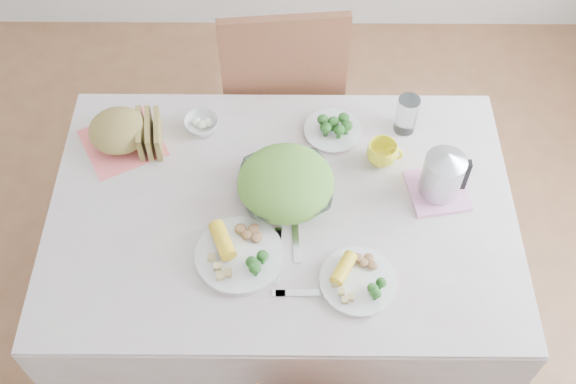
{
  "coord_description": "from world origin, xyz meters",
  "views": [
    {
      "loc": [
        0.03,
        -1.23,
        2.55
      ],
      "look_at": [
        0.02,
        0.02,
        0.82
      ],
      "focal_mm": 42.0,
      "sensor_mm": 36.0,
      "label": 1
    }
  ],
  "objects_px": {
    "chair_far": "(280,96)",
    "salad_bowl": "(286,188)",
    "electric_kettle": "(444,169)",
    "dining_table": "(283,267)",
    "dinner_plate_right": "(358,281)",
    "yellow_mug": "(382,153)",
    "dinner_plate_left": "(240,255)"
  },
  "relations": [
    {
      "from": "yellow_mug",
      "to": "electric_kettle",
      "type": "relative_size",
      "value": 0.57
    },
    {
      "from": "dining_table",
      "to": "salad_bowl",
      "type": "relative_size",
      "value": 4.76
    },
    {
      "from": "yellow_mug",
      "to": "chair_far",
      "type": "bearing_deg",
      "value": 121.07
    },
    {
      "from": "chair_far",
      "to": "salad_bowl",
      "type": "distance_m",
      "value": 0.8
    },
    {
      "from": "dining_table",
      "to": "salad_bowl",
      "type": "xyz_separation_m",
      "value": [
        0.01,
        0.05,
        0.42
      ]
    },
    {
      "from": "electric_kettle",
      "to": "dining_table",
      "type": "bearing_deg",
      "value": 179.0
    },
    {
      "from": "yellow_mug",
      "to": "dining_table",
      "type": "bearing_deg",
      "value": -149.78
    },
    {
      "from": "dinner_plate_right",
      "to": "electric_kettle",
      "type": "height_order",
      "value": "electric_kettle"
    },
    {
      "from": "chair_far",
      "to": "salad_bowl",
      "type": "bearing_deg",
      "value": 86.84
    },
    {
      "from": "dinner_plate_right",
      "to": "dining_table",
      "type": "bearing_deg",
      "value": 130.35
    },
    {
      "from": "dinner_plate_left",
      "to": "yellow_mug",
      "type": "xyz_separation_m",
      "value": [
        0.46,
        0.38,
        0.03
      ]
    },
    {
      "from": "chair_far",
      "to": "electric_kettle",
      "type": "bearing_deg",
      "value": 120.85
    },
    {
      "from": "dining_table",
      "to": "yellow_mug",
      "type": "height_order",
      "value": "yellow_mug"
    },
    {
      "from": "salad_bowl",
      "to": "yellow_mug",
      "type": "xyz_separation_m",
      "value": [
        0.32,
        0.14,
        0.0
      ]
    },
    {
      "from": "dinner_plate_right",
      "to": "electric_kettle",
      "type": "bearing_deg",
      "value": 50.46
    },
    {
      "from": "dining_table",
      "to": "dinner_plate_right",
      "type": "height_order",
      "value": "dinner_plate_right"
    },
    {
      "from": "yellow_mug",
      "to": "electric_kettle",
      "type": "distance_m",
      "value": 0.23
    },
    {
      "from": "yellow_mug",
      "to": "electric_kettle",
      "type": "xyz_separation_m",
      "value": [
        0.18,
        -0.13,
        0.08
      ]
    },
    {
      "from": "dining_table",
      "to": "dinner_plate_left",
      "type": "bearing_deg",
      "value": -124.31
    },
    {
      "from": "electric_kettle",
      "to": "dinner_plate_right",
      "type": "bearing_deg",
      "value": -137.84
    },
    {
      "from": "dining_table",
      "to": "chair_far",
      "type": "xyz_separation_m",
      "value": [
        -0.02,
        0.78,
        0.09
      ]
    },
    {
      "from": "salad_bowl",
      "to": "electric_kettle",
      "type": "height_order",
      "value": "electric_kettle"
    },
    {
      "from": "salad_bowl",
      "to": "dinner_plate_left",
      "type": "xyz_separation_m",
      "value": [
        -0.14,
        -0.24,
        -0.03
      ]
    },
    {
      "from": "chair_far",
      "to": "electric_kettle",
      "type": "distance_m",
      "value": 0.98
    },
    {
      "from": "dining_table",
      "to": "yellow_mug",
      "type": "bearing_deg",
      "value": 30.22
    },
    {
      "from": "chair_far",
      "to": "electric_kettle",
      "type": "relative_size",
      "value": 5.81
    },
    {
      "from": "dinner_plate_right",
      "to": "dinner_plate_left",
      "type": "bearing_deg",
      "value": 166.41
    },
    {
      "from": "dinner_plate_left",
      "to": "yellow_mug",
      "type": "relative_size",
      "value": 2.62
    },
    {
      "from": "dinner_plate_right",
      "to": "electric_kettle",
      "type": "xyz_separation_m",
      "value": [
        0.28,
        0.34,
        0.11
      ]
    },
    {
      "from": "salad_bowl",
      "to": "dinner_plate_left",
      "type": "bearing_deg",
      "value": -120.51
    },
    {
      "from": "chair_far",
      "to": "yellow_mug",
      "type": "relative_size",
      "value": 10.25
    },
    {
      "from": "dinner_plate_left",
      "to": "dinner_plate_right",
      "type": "height_order",
      "value": "dinner_plate_left"
    }
  ]
}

